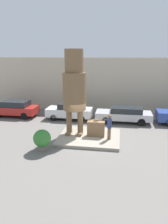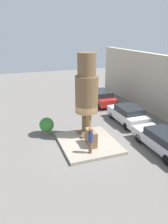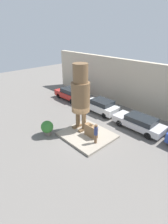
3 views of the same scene
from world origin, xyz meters
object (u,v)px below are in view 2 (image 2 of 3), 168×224
object	(u,v)px
parked_car_red	(101,97)
planter_pot	(47,125)
parked_car_silver	(164,140)
parked_car_white	(128,114)
tourist	(91,139)
statue_figure	(87,89)
giant_suitcase	(91,138)

from	to	relation	value
parked_car_red	planter_pot	distance (m)	8.63
parked_car_silver	parked_car_white	bearing A→B (deg)	-2.75
tourist	planter_pot	world-z (taller)	tourist
parked_car_white	parked_car_silver	distance (m)	4.91
statue_figure	giant_suitcase	bearing A→B (deg)	-9.17
parked_car_silver	planter_pot	bearing A→B (deg)	52.92
parked_car_red	parked_car_silver	bearing A→B (deg)	179.22
parked_car_silver	planter_pot	distance (m)	8.40
giant_suitcase	planter_pot	size ratio (longest dim) A/B	0.95
giant_suitcase	parked_car_white	xyz separation A→B (m)	(-2.91, 4.53, 0.05)
statue_figure	parked_car_silver	bearing A→B (deg)	48.59
giant_suitcase	parked_car_silver	xyz separation A→B (m)	(2.00, 4.30, 0.00)
giant_suitcase	tourist	distance (m)	1.11
giant_suitcase	parked_car_red	xyz separation A→B (m)	(-8.33, 4.44, 0.07)
parked_car_red	planter_pot	bearing A→B (deg)	127.58
parked_car_red	parked_car_white	size ratio (longest dim) A/B	1.09
tourist	planter_pot	xyz separation A→B (m)	(-4.01, -1.98, -0.43)
parked_car_white	planter_pot	xyz separation A→B (m)	(-0.16, -6.94, -0.07)
tourist	planter_pot	distance (m)	4.50
tourist	parked_car_red	size ratio (longest dim) A/B	0.39
parked_car_white	planter_pot	bearing A→B (deg)	88.67
giant_suitcase	tourist	size ratio (longest dim) A/B	0.73
parked_car_red	tourist	bearing A→B (deg)	152.37
parked_car_silver	planter_pot	world-z (taller)	parked_car_silver
parked_car_white	parked_car_silver	bearing A→B (deg)	177.25
tourist	parked_car_silver	bearing A→B (deg)	77.44
giant_suitcase	parked_car_silver	distance (m)	4.74
tourist	planter_pot	size ratio (longest dim) A/B	1.31
planter_pot	statue_figure	bearing A→B (deg)	60.58
parked_car_white	planter_pot	size ratio (longest dim) A/B	3.10
giant_suitcase	parked_car_red	distance (m)	9.44
parked_car_red	planter_pot	xyz separation A→B (m)	(5.27, -6.84, -0.09)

